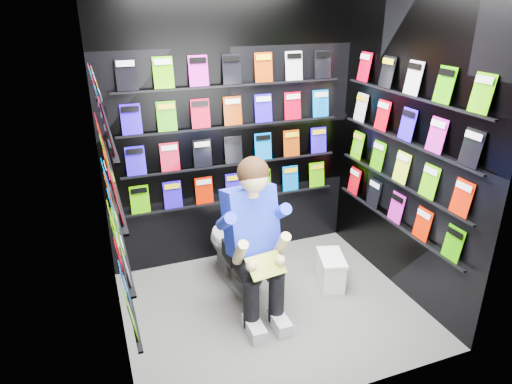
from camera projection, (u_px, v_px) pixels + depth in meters
name	position (u px, v px, depth m)	size (l,w,h in m)	color
floor	(272.00, 308.00, 3.88)	(2.40, 2.40, 0.00)	#61605E
wall_back	(232.00, 130.00, 4.23)	(2.40, 0.04, 2.60)	black
wall_front	(344.00, 220.00, 2.51)	(2.40, 0.04, 2.60)	black
wall_left	(105.00, 185.00, 2.98)	(0.04, 2.00, 2.60)	black
wall_right	(408.00, 147.00, 3.77)	(0.04, 2.00, 2.60)	black
comics_back	(233.00, 131.00, 4.21)	(2.10, 0.06, 1.37)	#B9021E
comics_left	(110.00, 184.00, 2.99)	(0.06, 1.70, 1.37)	#B9021E
comics_right	(405.00, 147.00, 3.75)	(0.06, 1.70, 1.37)	#B9021E
toilet	(236.00, 245.00, 4.13)	(0.42, 0.75, 0.73)	white
longbox	(331.00, 271.00, 4.16)	(0.20, 0.36, 0.27)	white
longbox_lid	(332.00, 257.00, 4.10)	(0.21, 0.37, 0.03)	white
reader	(250.00, 221.00, 3.64)	(0.55, 0.81, 1.48)	blue
held_comic	(266.00, 265.00, 3.42)	(0.29, 0.01, 0.20)	green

